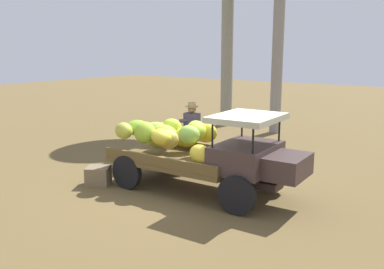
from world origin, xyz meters
TOP-DOWN VIEW (x-y plane):
  - ground_plane at (0.00, 0.00)m, footprint 60.00×60.00m
  - truck at (0.11, 0.02)m, footprint 4.52×1.84m
  - farmer at (-1.31, 1.60)m, footprint 0.53×0.47m
  - wooden_crate at (-2.16, -1.02)m, footprint 0.69×0.68m
  - loose_banana_bunch at (-0.27, 2.20)m, footprint 0.60×0.52m

SIDE VIEW (x-z plane):
  - ground_plane at x=0.00m, z-range 0.00..0.00m
  - loose_banana_bunch at x=-0.27m, z-range 0.00..0.30m
  - wooden_crate at x=-2.16m, z-range 0.00..0.43m
  - truck at x=0.11m, z-range 0.03..1.86m
  - farmer at x=-1.31m, z-range 0.12..1.86m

